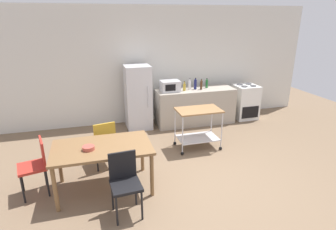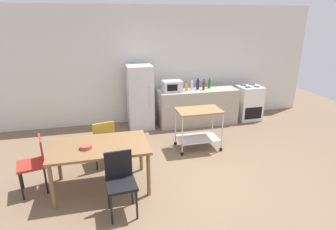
{
  "view_description": "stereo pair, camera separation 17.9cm",
  "coord_description": "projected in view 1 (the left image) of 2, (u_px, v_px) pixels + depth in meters",
  "views": [
    {
      "loc": [
        -1.63,
        -3.77,
        2.63
      ],
      "look_at": [
        -0.22,
        1.2,
        0.8
      ],
      "focal_mm": 29.84,
      "sensor_mm": 36.0,
      "label": 1
    },
    {
      "loc": [
        -1.46,
        -3.81,
        2.63
      ],
      "look_at": [
        -0.22,
        1.2,
        0.8
      ],
      "focal_mm": 29.84,
      "sensor_mm": 36.0,
      "label": 2
    }
  ],
  "objects": [
    {
      "name": "bottle_soy_sauce",
      "position": [
        207.0,
        84.0,
        7.13
      ],
      "size": [
        0.06,
        0.06,
        0.25
      ],
      "color": "#1E6628",
      "rests_on": "kitchen_counter"
    },
    {
      "name": "ground_plane",
      "position": [
        200.0,
        181.0,
        4.71
      ],
      "size": [
        12.0,
        12.0,
        0.0
      ],
      "primitive_type": "plane",
      "color": "brown"
    },
    {
      "name": "bottle_vinegar",
      "position": [
        184.0,
        87.0,
        6.86
      ],
      "size": [
        0.07,
        0.07,
        0.24
      ],
      "color": "gold",
      "rests_on": "kitchen_counter"
    },
    {
      "name": "microwave",
      "position": [
        170.0,
        86.0,
        6.78
      ],
      "size": [
        0.46,
        0.35,
        0.26
      ],
      "color": "silver",
      "rests_on": "kitchen_counter"
    },
    {
      "name": "chair_black",
      "position": [
        125.0,
        180.0,
        3.81
      ],
      "size": [
        0.43,
        0.43,
        0.89
      ],
      "rotation": [
        0.0,
        0.0,
        0.07
      ],
      "color": "black",
      "rests_on": "ground_plane"
    },
    {
      "name": "chair_mustard",
      "position": [
        104.0,
        141.0,
        5.01
      ],
      "size": [
        0.47,
        0.47,
        0.89
      ],
      "rotation": [
        0.0,
        0.0,
        3.35
      ],
      "color": "gold",
      "rests_on": "ground_plane"
    },
    {
      "name": "kitchen_cart",
      "position": [
        198.0,
        122.0,
        5.75
      ],
      "size": [
        0.91,
        0.57,
        0.85
      ],
      "color": "olive",
      "rests_on": "ground_plane"
    },
    {
      "name": "stove_oven",
      "position": [
        245.0,
        102.0,
        7.54
      ],
      "size": [
        0.6,
        0.61,
        0.92
      ],
      "color": "white",
      "rests_on": "ground_plane"
    },
    {
      "name": "fruit_bowl",
      "position": [
        88.0,
        148.0,
        4.15
      ],
      "size": [
        0.18,
        0.18,
        0.06
      ],
      "primitive_type": "cylinder",
      "color": "#B24C3F",
      "rests_on": "dining_table"
    },
    {
      "name": "bottle_soda",
      "position": [
        190.0,
        85.0,
        6.96
      ],
      "size": [
        0.06,
        0.06,
        0.28
      ],
      "color": "silver",
      "rests_on": "kitchen_counter"
    },
    {
      "name": "bottle_olive_oil",
      "position": [
        195.0,
        84.0,
        6.98
      ],
      "size": [
        0.07,
        0.07,
        0.28
      ],
      "color": "navy",
      "rests_on": "kitchen_counter"
    },
    {
      "name": "refrigerator",
      "position": [
        138.0,
        97.0,
        6.76
      ],
      "size": [
        0.6,
        0.63,
        1.55
      ],
      "color": "silver",
      "rests_on": "ground_plane"
    },
    {
      "name": "kitchen_counter",
      "position": [
        195.0,
        106.0,
        7.15
      ],
      "size": [
        2.0,
        0.64,
        0.9
      ],
      "primitive_type": "cube",
      "color": "#A89E8E",
      "rests_on": "ground_plane"
    },
    {
      "name": "back_wall",
      "position": [
        155.0,
        65.0,
        7.13
      ],
      "size": [
        8.4,
        0.12,
        2.9
      ],
      "primitive_type": "cube",
      "color": "silver",
      "rests_on": "ground_plane"
    },
    {
      "name": "chair_red",
      "position": [
        36.0,
        163.0,
        4.24
      ],
      "size": [
        0.48,
        0.48,
        0.89
      ],
      "rotation": [
        0.0,
        0.0,
        -1.34
      ],
      "color": "#B72D23",
      "rests_on": "ground_plane"
    },
    {
      "name": "bottle_sesame_oil",
      "position": [
        201.0,
        85.0,
        6.95
      ],
      "size": [
        0.06,
        0.06,
        0.27
      ],
      "color": "#4C2D19",
      "rests_on": "kitchen_counter"
    },
    {
      "name": "dining_table",
      "position": [
        102.0,
        151.0,
        4.3
      ],
      "size": [
        1.5,
        0.9,
        0.75
      ],
      "color": "brown",
      "rests_on": "ground_plane"
    }
  ]
}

